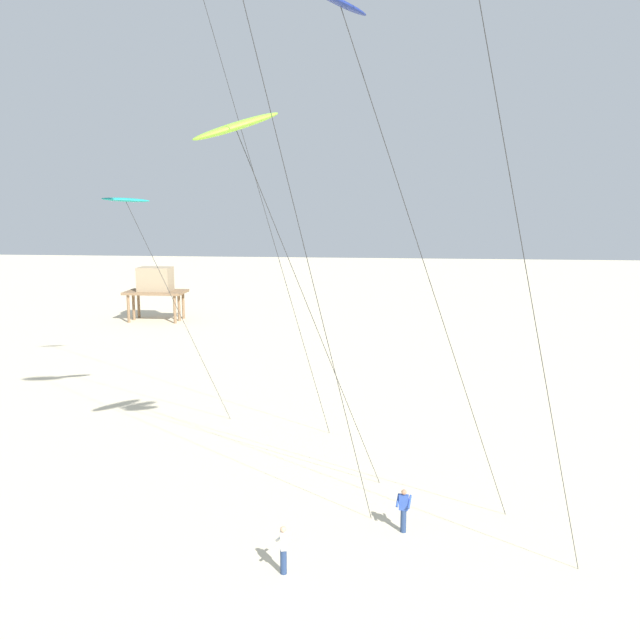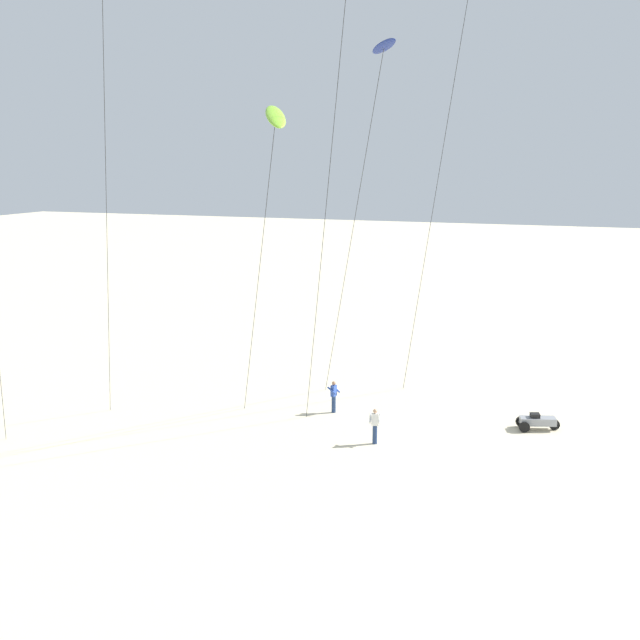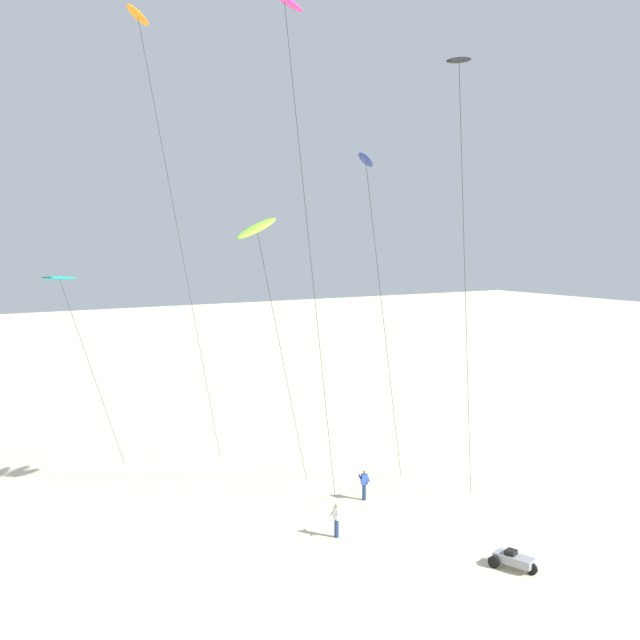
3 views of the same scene
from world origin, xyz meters
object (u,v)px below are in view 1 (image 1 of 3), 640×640
kite_navy (346,19)px  kite_flyer_nearest (283,548)px  kite_teal (128,204)px  kite_flyer_middle (404,509)px  kite_lime (237,129)px  stilt_house (155,284)px

kite_navy → kite_flyer_nearest: (-1.92, -0.47, -16.60)m
kite_teal → kite_flyer_middle: size_ratio=7.36×
kite_lime → kite_teal: bearing=129.5°
kite_flyer_nearest → kite_flyer_middle: bearing=41.2°
kite_lime → kite_flyer_middle: 15.09m
kite_teal → kite_flyer_middle: (13.65, -9.60, -11.04)m
kite_flyer_nearest → stilt_house: 51.54m
kite_teal → kite_navy: 18.01m
kite_lime → kite_teal: kite_lime is taller
kite_lime → kite_navy: size_ratio=0.84×
kite_teal → kite_navy: bearing=-47.4°
kite_flyer_middle → kite_navy: bearing=-124.2°
kite_teal → kite_flyer_middle: bearing=-35.1°
kite_flyer_nearest → stilt_house: bearing=113.0°
stilt_house → kite_flyer_middle: bearing=-61.3°
kite_navy → kite_flyer_middle: bearing=55.8°
kite_navy → kite_flyer_nearest: bearing=-166.3°
kite_navy → kite_flyer_middle: (2.04, 3.00, -16.60)m
kite_lime → kite_flyer_middle: kite_lime is taller
stilt_house → kite_navy: bearing=-64.9°
kite_lime → stilt_house: size_ratio=2.67×
kite_lime → kite_flyer_middle: bearing=-4.4°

